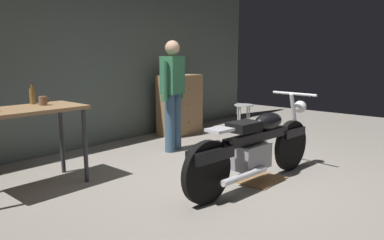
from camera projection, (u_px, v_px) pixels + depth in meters
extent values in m
plane|color=gray|center=(236.00, 183.00, 4.21)|extent=(12.00, 12.00, 0.00)
cube|color=#56605B|center=(92.00, 49.00, 5.77)|extent=(8.00, 0.12, 3.10)
cube|color=#99724C|center=(20.00, 110.00, 3.82)|extent=(1.30, 0.64, 0.04)
cylinder|color=#2D2D33|center=(85.00, 146.00, 4.17)|extent=(0.05, 0.05, 0.86)
cylinder|color=#2D2D33|center=(62.00, 139.00, 4.50)|extent=(0.05, 0.05, 0.86)
cylinder|color=black|center=(291.00, 145.00, 4.63)|extent=(0.64, 0.12, 0.64)
cylinder|color=black|center=(207.00, 172.00, 3.57)|extent=(0.64, 0.12, 0.64)
cube|color=black|center=(292.00, 132.00, 4.60)|extent=(0.45, 0.17, 0.10)
cube|color=black|center=(211.00, 154.00, 3.57)|extent=(0.53, 0.22, 0.12)
cube|color=gray|center=(252.00, 156.00, 4.06)|extent=(0.46, 0.27, 0.28)
cube|color=black|center=(258.00, 137.00, 4.10)|extent=(1.10, 0.18, 0.10)
ellipsoid|color=black|center=(268.00, 121.00, 4.21)|extent=(0.46, 0.25, 0.20)
cube|color=black|center=(244.00, 126.00, 3.90)|extent=(0.38, 0.27, 0.10)
cube|color=silver|center=(219.00, 130.00, 3.62)|extent=(0.25, 0.22, 0.03)
cylinder|color=silver|center=(295.00, 119.00, 4.62)|extent=(0.27, 0.07, 0.68)
cylinder|color=silver|center=(294.00, 94.00, 4.53)|extent=(0.08, 0.60, 0.03)
sphere|color=silver|center=(300.00, 107.00, 4.67)|extent=(0.16, 0.16, 0.16)
cylinder|color=silver|center=(245.00, 176.00, 3.78)|extent=(0.70, 0.12, 0.07)
cylinder|color=#395773|center=(176.00, 121.00, 5.66)|extent=(0.15, 0.15, 0.88)
cylinder|color=#395773|center=(170.00, 123.00, 5.48)|extent=(0.15, 0.15, 0.88)
cube|color=#33724C|center=(173.00, 75.00, 5.44)|extent=(0.42, 0.31, 0.56)
cylinder|color=#33724C|center=(180.00, 80.00, 5.67)|extent=(0.09, 0.09, 0.58)
cylinder|color=#33724C|center=(164.00, 81.00, 5.25)|extent=(0.09, 0.09, 0.58)
sphere|color=tan|center=(172.00, 48.00, 5.37)|extent=(0.22, 0.22, 0.22)
cylinder|color=#B2B2B7|center=(244.00, 105.00, 6.09)|extent=(0.32, 0.32, 0.02)
cylinder|color=#B2B2B7|center=(247.00, 123.00, 6.23)|extent=(0.02, 0.02, 0.62)
cylinder|color=#B2B2B7|center=(238.00, 123.00, 6.22)|extent=(0.02, 0.02, 0.62)
cylinder|color=#B2B2B7|center=(240.00, 125.00, 6.07)|extent=(0.02, 0.02, 0.62)
cylinder|color=#B2B2B7|center=(249.00, 125.00, 6.08)|extent=(0.02, 0.02, 0.62)
cube|color=#99724C|center=(180.00, 105.00, 6.72)|extent=(0.80, 0.44, 1.10)
sphere|color=tan|center=(189.00, 89.00, 6.52)|extent=(0.04, 0.04, 0.04)
sphere|color=tan|center=(189.00, 106.00, 6.57)|extent=(0.04, 0.04, 0.04)
sphere|color=tan|center=(189.00, 122.00, 6.62)|extent=(0.04, 0.04, 0.04)
cube|color=olive|center=(262.00, 180.00, 4.28)|extent=(0.56, 0.40, 0.01)
cylinder|color=brown|center=(43.00, 101.00, 4.06)|extent=(0.09, 0.09, 0.10)
torus|color=brown|center=(47.00, 100.00, 4.10)|extent=(0.06, 0.01, 0.06)
cylinder|color=olive|center=(32.00, 96.00, 4.15)|extent=(0.06, 0.06, 0.18)
cylinder|color=olive|center=(32.00, 86.00, 4.13)|extent=(0.03, 0.03, 0.05)
cylinder|color=black|center=(31.00, 84.00, 4.13)|extent=(0.03, 0.03, 0.01)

